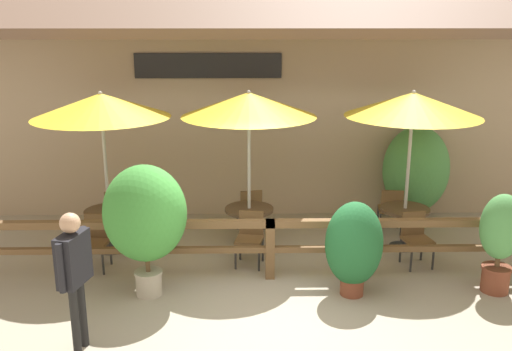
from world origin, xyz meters
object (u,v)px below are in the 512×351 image
Objects in this scene: chair_middle_wallside at (250,208)px; pedestrian at (74,264)px; dining_table_middle at (249,216)px; chair_far_wallside at (391,208)px; chair_near_streetside at (95,239)px; potted_plant_entrance_palm at (501,236)px; potted_plant_broad_leaf at (416,170)px; chair_middle_streetside at (250,235)px; chair_far_streetside at (416,236)px; dining_table_far at (405,216)px; patio_umbrella_middle at (249,105)px; patio_umbrella_far at (413,105)px; chair_near_wallside at (119,210)px; dining_table_near at (109,218)px; potted_plant_corner_fern at (354,246)px; potted_plant_small_flowering at (145,216)px; patio_umbrella_near at (101,106)px.

chair_middle_wallside is 4.37m from pedestrian.
chair_far_wallside is (2.62, 0.65, -0.09)m from dining_table_middle.
chair_near_streetside is 6.15m from potted_plant_entrance_palm.
potted_plant_broad_leaf is at bearing 25.14° from chair_near_streetside.
potted_plant_entrance_palm is at bearing 118.97° from chair_far_wallside.
chair_middle_streetside is 1.34m from chair_middle_wallside.
chair_far_streetside is (2.69, -0.75, -0.09)m from dining_table_middle.
chair_near_streetside reaches higher than dining_table_far.
patio_umbrella_middle is 1.00× the size of patio_umbrella_far.
potted_plant_entrance_palm is (5.99, -2.33, 0.38)m from chair_near_wallside.
dining_table_near is 0.44× the size of potted_plant_broad_leaf.
potted_plant_corner_fern is 2.99m from potted_plant_small_flowering.
chair_far_wallside is 0.61× the size of potted_plant_corner_fern.
pedestrian reaches higher than chair_near_wallside.
chair_near_wallside is at bearing 172.40° from dining_table_far.
dining_table_near is at bearing 164.77° from potted_plant_entrance_palm.
dining_table_near and dining_table_far have the same top height.
chair_middle_streetside and chair_middle_wallside have the same top height.
patio_umbrella_far is 2.14m from chair_far_wallside.
chair_near_wallside is 2.47m from dining_table_middle.
dining_table_far is 0.48× the size of pedestrian.
patio_umbrella_far reaches higher than chair_far_streetside.
potted_plant_broad_leaf is (3.24, 1.30, 0.45)m from dining_table_middle.
dining_table_far is (5.15, 0.72, 0.09)m from chair_near_streetside.
dining_table_near is at bearing 156.37° from potted_plant_corner_fern.
potted_plant_broad_leaf reaches higher than pedestrian.
potted_plant_small_flowering is (-4.09, -2.37, 0.73)m from chair_far_wallside.
potted_plant_corner_fern is (-1.20, -1.72, 0.18)m from dining_table_far.
potted_plant_broad_leaf is (3.24, 1.30, -1.48)m from patio_umbrella_middle.
chair_middle_streetside is 2.68m from chair_far_streetside.
patio_umbrella_middle reaches higher than pedestrian.
patio_umbrella_near is 3.28× the size of dining_table_middle.
chair_far_streetside is at bearing 130.66° from pedestrian.
patio_umbrella_middle is 3.28× the size of dining_table_far.
dining_table_middle is 0.97× the size of chair_middle_wallside.
chair_far_streetside is 0.49× the size of pedestrian.
patio_umbrella_middle reaches higher than potted_plant_broad_leaf.
potted_plant_small_flowering is at bearing -179.84° from potted_plant_entrance_palm.
dining_table_middle is at bearing 49.48° from potted_plant_small_flowering.
dining_table_far is at bearing 153.54° from chair_middle_wallside.
patio_umbrella_near is 3.17× the size of chair_far_wallside.
dining_table_near is 0.71m from chair_near_wallside.
dining_table_middle is at bearing 178.98° from dining_table_far.
patio_umbrella_near is at bearing -166.34° from potted_plant_broad_leaf.
patio_umbrella_near is 2.29m from potted_plant_small_flowering.
chair_middle_wallside is at bearing 58.08° from potted_plant_small_flowering.
chair_middle_wallside is at bearing -168.98° from potted_plant_broad_leaf.
chair_near_streetside is at bearing -160.05° from potted_plant_broad_leaf.
potted_plant_corner_fern is 3.54m from potted_plant_broad_leaf.
dining_table_far is at bearing -90.00° from patio_umbrella_far.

